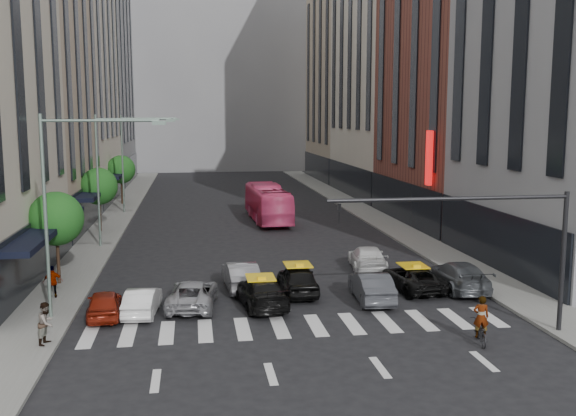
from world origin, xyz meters
name	(u,v)px	position (x,y,z in m)	size (l,w,h in m)	color
ground	(309,338)	(0.00, 0.00, 0.00)	(160.00, 160.00, 0.00)	black
sidewalk_left	(111,223)	(-11.50, 30.00, 0.07)	(3.00, 96.00, 0.15)	slate
sidewalk_right	(375,217)	(11.50, 30.00, 0.07)	(3.00, 96.00, 0.15)	slate
building_left_b	(29,78)	(-17.00, 28.00, 12.00)	(8.00, 16.00, 24.00)	tan
building_left_c	(69,29)	(-17.00, 46.00, 18.00)	(8.00, 20.00, 36.00)	beige
building_left_d	(96,71)	(-17.00, 65.00, 15.00)	(8.00, 18.00, 30.00)	gray
building_right_b	(452,68)	(17.00, 27.00, 13.00)	(8.00, 18.00, 26.00)	brown
building_right_c	(386,16)	(17.00, 46.00, 20.00)	(8.00, 20.00, 40.00)	beige
building_right_d	(345,81)	(17.00, 65.00, 14.00)	(8.00, 18.00, 28.00)	tan
building_far	(218,62)	(0.00, 85.00, 18.00)	(30.00, 10.00, 36.00)	gray
tree_near	(56,219)	(-11.80, 10.00, 3.65)	(2.88, 2.88, 4.95)	black
tree_mid	(99,186)	(-11.80, 26.00, 3.65)	(2.88, 2.88, 4.95)	black
tree_far	(121,170)	(-11.80, 42.00, 3.65)	(2.88, 2.88, 4.95)	black
streetlamp_near	(67,189)	(-10.04, 4.00, 5.90)	(5.38, 0.25, 9.00)	gray
streetlamp_mid	(112,163)	(-10.04, 20.00, 5.90)	(5.38, 0.25, 9.00)	gray
streetlamp_far	(133,150)	(-10.04, 36.00, 5.90)	(5.38, 0.25, 9.00)	gray
traffic_signal	(501,230)	(7.69, -1.00, 4.47)	(10.10, 0.20, 6.00)	black
liberty_sign	(429,158)	(12.60, 20.00, 6.00)	(0.30, 0.70, 4.00)	red
car_red	(104,304)	(-8.66, 4.03, 0.63)	(1.49, 3.71, 1.27)	maroon
car_white_front	(142,301)	(-7.00, 4.23, 0.63)	(1.33, 3.81, 1.25)	white
car_silver	(193,294)	(-4.70, 5.00, 0.65)	(2.16, 4.68, 1.30)	#A0A0A5
taxi_left	(261,292)	(-1.49, 4.64, 0.70)	(1.97, 4.85, 1.41)	black
taxi_center	(298,279)	(0.63, 6.61, 0.75)	(1.78, 4.42, 1.51)	black
car_grey_mid	(371,286)	(4.01, 4.79, 0.74)	(1.56, 4.47, 1.47)	#3A3C41
taxi_right	(413,278)	(6.70, 6.39, 0.64)	(2.14, 4.64, 1.29)	black
car_grey_curb	(458,276)	(9.07, 6.11, 0.75)	(2.09, 5.15, 1.50)	#474B4F
car_row2_left	(241,275)	(-2.19, 7.94, 0.74)	(1.57, 4.51, 1.49)	gray
car_row2_right	(367,258)	(5.59, 11.19, 0.70)	(1.95, 4.81, 1.40)	white
bus	(268,203)	(1.81, 29.75, 1.56)	(2.62, 11.19, 3.12)	#EE467E
motorcycle	(480,332)	(6.69, -1.67, 0.47)	(0.63, 1.81, 0.95)	black
rider	(482,300)	(6.69, -1.67, 1.81)	(0.63, 0.41, 1.71)	gray
pedestrian_near	(46,323)	(-10.40, 0.43, 0.99)	(0.82, 0.64, 1.69)	gray
pedestrian_far	(53,282)	(-11.52, 7.15, 0.95)	(0.94, 0.39, 1.60)	gray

